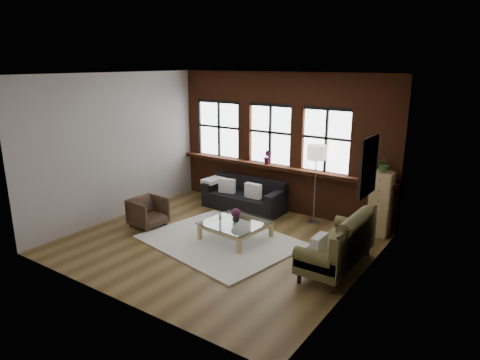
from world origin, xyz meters
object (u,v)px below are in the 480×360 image
Objects in this scene: coffee_table at (236,231)px; drawer_chest at (381,204)px; vase at (236,218)px; armchair at (148,212)px; dark_sofa at (244,195)px; vintage_settee at (337,241)px; floor_lamp at (315,181)px.

drawer_chest is at bearing 39.29° from coffee_table.
armchair is at bearing -165.94° from vase.
coffee_table is at bearing -60.95° from dark_sofa.
vase reaches higher than coffee_table.
floor_lamp is (-1.24, 1.76, 0.44)m from vintage_settee.
drawer_chest is at bearing 39.29° from vase.
dark_sofa is 1.05× the size of floor_lamp.
coffee_table is 2.96m from drawer_chest.
coffee_table is (0.87, -1.57, -0.17)m from dark_sofa.
floor_lamp is (1.75, 0.15, 0.58)m from dark_sofa.
vintage_settee reaches higher than armchair.
dark_sofa is 1.48× the size of drawer_chest.
coffee_table is at bearing -117.08° from floor_lamp.
vase is at bearing -140.71° from drawer_chest.
floor_lamp is (0.88, 1.72, 0.50)m from vase.
drawer_chest is (2.26, 1.85, 0.48)m from coffee_table.
vintage_settee is at bearing -94.44° from drawer_chest.
dark_sofa is at bearing -174.78° from drawer_chest.
vase is (-0.00, 0.00, 0.26)m from coffee_table.
dark_sofa is 2.32m from armchair.
drawer_chest reaches higher than armchair.
armchair is (-4.06, -0.45, -0.19)m from vintage_settee.
armchair is at bearing -142.04° from floor_lamp.
coffee_table is at bearing 178.92° from vintage_settee.
drawer_chest is (2.26, 1.85, 0.22)m from vase.
floor_lamp is at bearing 62.92° from vase.
armchair is at bearing -150.94° from drawer_chest.
drawer_chest is 1.42m from floor_lamp.
coffee_table is 0.60× the size of floor_lamp.
drawer_chest is (4.21, 2.34, 0.35)m from armchair.
armchair is 2.01m from vase.
coffee_table is (-2.12, 0.04, -0.32)m from vintage_settee.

